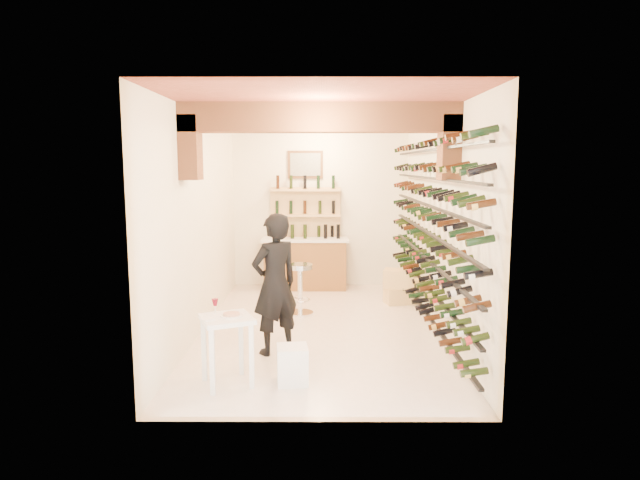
# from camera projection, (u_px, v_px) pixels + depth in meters

# --- Properties ---
(ground) EXTENTS (6.00, 6.00, 0.00)m
(ground) POSITION_uv_depth(u_px,v_px,m) (320.00, 328.00, 8.12)
(ground) COLOR silver
(ground) RESTS_ON ground
(room_shell) EXTENTS (3.52, 6.02, 3.21)m
(room_shell) POSITION_uv_depth(u_px,v_px,m) (320.00, 178.00, 7.55)
(room_shell) COLOR white
(room_shell) RESTS_ON ground
(wine_rack) EXTENTS (0.32, 5.70, 2.56)m
(wine_rack) POSITION_uv_depth(u_px,v_px,m) (424.00, 226.00, 7.90)
(wine_rack) COLOR black
(wine_rack) RESTS_ON ground
(back_counter) EXTENTS (1.70, 0.62, 1.29)m
(back_counter) POSITION_uv_depth(u_px,v_px,m) (305.00, 262.00, 10.67)
(back_counter) COLOR #915F2C
(back_counter) RESTS_ON ground
(back_shelving) EXTENTS (1.40, 0.31, 2.73)m
(back_shelving) POSITION_uv_depth(u_px,v_px,m) (306.00, 229.00, 10.82)
(back_shelving) COLOR #D8B479
(back_shelving) RESTS_ON ground
(tasting_table) EXTENTS (0.71, 0.71, 0.94)m
(tasting_table) POSITION_uv_depth(u_px,v_px,m) (227.00, 329.00, 5.95)
(tasting_table) COLOR white
(tasting_table) RESTS_ON ground
(white_stool) EXTENTS (0.37, 0.37, 0.42)m
(white_stool) POSITION_uv_depth(u_px,v_px,m) (292.00, 365.00, 6.04)
(white_stool) COLOR white
(white_stool) RESTS_ON ground
(person) EXTENTS (0.80, 0.76, 1.83)m
(person) POSITION_uv_depth(u_px,v_px,m) (275.00, 284.00, 6.93)
(person) COLOR black
(person) RESTS_ON ground
(chrome_barstool) EXTENTS (0.43, 0.43, 0.83)m
(chrome_barstool) POSITION_uv_depth(u_px,v_px,m) (300.00, 285.00, 8.83)
(chrome_barstool) COLOR silver
(chrome_barstool) RESTS_ON ground
(crate_lower) EXTENTS (0.55, 0.43, 0.29)m
(crate_lower) POSITION_uv_depth(u_px,v_px,m) (399.00, 295.00, 9.54)
(crate_lower) COLOR #DEBE7A
(crate_lower) RESTS_ON ground
(crate_upper) EXTENTS (0.62, 0.49, 0.32)m
(crate_upper) POSITION_uv_depth(u_px,v_px,m) (399.00, 279.00, 9.50)
(crate_upper) COLOR #DEBE7A
(crate_upper) RESTS_ON crate_lower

